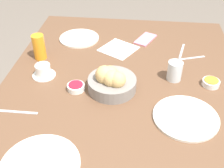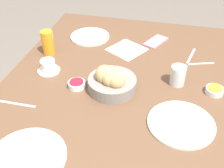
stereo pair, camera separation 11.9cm
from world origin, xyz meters
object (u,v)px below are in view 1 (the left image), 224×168
at_px(juice_glass, 39,47).
at_px(fork_silver, 181,53).
at_px(coffee_cup, 43,71).
at_px(water_tumbler, 175,71).
at_px(cell_phone, 145,39).
at_px(bread_basket, 111,81).
at_px(jam_bowl_berry, 76,87).
at_px(knife_silver, 14,112).
at_px(spoon_coffee, 192,58).
at_px(napkin, 119,49).
at_px(plate_near_left, 79,38).
at_px(plate_far_center, 186,117).
at_px(jam_bowl_honey, 211,83).
at_px(plate_near_right, 40,166).

height_order(juice_glass, fork_silver, juice_glass).
bearing_deg(coffee_cup, water_tumbler, 93.82).
bearing_deg(cell_phone, coffee_cup, -48.92).
distance_m(bread_basket, jam_bowl_berry, 0.16).
distance_m(knife_silver, spoon_coffee, 0.88).
bearing_deg(napkin, water_tumbler, 48.64).
xyz_separation_m(plate_near_left, coffee_cup, (0.37, -0.09, 0.02)).
bearing_deg(napkin, fork_silver, 89.99).
xyz_separation_m(plate_far_center, spoon_coffee, (-0.44, 0.07, -0.00)).
height_order(bread_basket, cell_phone, bread_basket).
xyz_separation_m(plate_near_left, jam_bowl_berry, (0.45, 0.08, 0.01)).
relative_size(juice_glass, jam_bowl_honey, 1.67).
bearing_deg(coffee_cup, spoon_coffee, 108.32).
xyz_separation_m(juice_glass, water_tumbler, (0.11, 0.66, -0.02)).
distance_m(jam_bowl_berry, napkin, 0.40).
relative_size(plate_far_center, jam_bowl_berry, 3.33).
distance_m(jam_bowl_berry, jam_bowl_honey, 0.59).
distance_m(plate_near_right, napkin, 0.79).
relative_size(plate_near_left, napkin, 0.97).
height_order(plate_near_right, jam_bowl_berry, jam_bowl_berry).
relative_size(plate_near_right, plate_far_center, 1.03).
relative_size(bread_basket, juice_glass, 1.64).
relative_size(juice_glass, coffee_cup, 1.19).
xyz_separation_m(plate_near_right, jam_bowl_berry, (-0.40, 0.03, 0.01)).
bearing_deg(plate_near_left, spoon_coffee, 77.12).
bearing_deg(plate_near_right, jam_bowl_honey, 129.17).
distance_m(bread_basket, fork_silver, 0.48).
bearing_deg(jam_bowl_berry, napkin, 157.55).
height_order(jam_bowl_honey, napkin, jam_bowl_honey).
bearing_deg(jam_bowl_berry, plate_near_right, -4.29).
bearing_deg(fork_silver, plate_near_left, -99.12).
xyz_separation_m(jam_bowl_berry, fork_silver, (-0.37, 0.48, -0.01)).
xyz_separation_m(bread_basket, plate_near_left, (-0.44, -0.23, -0.04)).
bearing_deg(fork_silver, jam_bowl_berry, -52.72).
distance_m(bread_basket, plate_near_right, 0.46).
bearing_deg(cell_phone, plate_near_left, -85.10).
distance_m(bread_basket, cell_phone, 0.50).
height_order(fork_silver, cell_phone, cell_phone).
relative_size(jam_bowl_berry, spoon_coffee, 0.55).
xyz_separation_m(coffee_cup, napkin, (-0.28, 0.32, -0.02)).
bearing_deg(juice_glass, coffee_cup, 22.79).
xyz_separation_m(bread_basket, cell_phone, (-0.47, 0.14, -0.04)).
bearing_deg(juice_glass, knife_silver, 2.96).
height_order(plate_near_left, fork_silver, plate_near_left).
xyz_separation_m(bread_basket, jam_bowl_berry, (0.01, -0.15, -0.03)).
relative_size(knife_silver, napkin, 0.83).
bearing_deg(plate_near_right, fork_silver, 146.44).
bearing_deg(jam_bowl_honey, fork_silver, -159.11).
height_order(bread_basket, spoon_coffee, bread_basket).
distance_m(spoon_coffee, napkin, 0.38).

